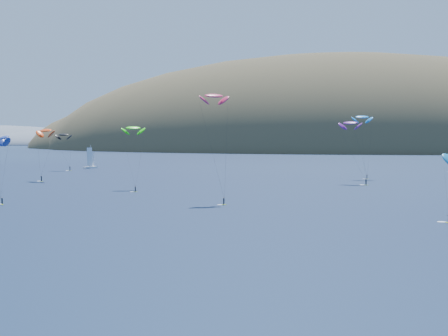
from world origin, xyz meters
TOP-DOWN VIEW (x-y plane):
  - ground at (0.00, 0.00)m, footprint 2800.00×2800.00m
  - island at (39.40, 562.36)m, footprint 730.00×300.00m
  - headland at (-445.26, 750.08)m, footprint 460.00×250.00m
  - sailboat at (-86.05, 217.08)m, footprint 9.19×8.59m
  - kitesurfer_1 at (-72.42, 145.56)m, footprint 9.15×8.39m
  - kitesurfer_3 at (-32.17, 122.47)m, footprint 8.74×14.40m
  - kitesurfer_4 at (37.09, 176.61)m, footprint 8.10×5.79m
  - kitesurfer_6 at (32.63, 154.93)m, footprint 10.03×11.66m
  - kitesurfer_9 at (-1.02, 92.51)m, footprint 8.51×10.98m
  - kitesurfer_10 at (-51.47, 82.07)m, footprint 7.42×10.62m
  - kitesurfer_12 at (-91.46, 200.54)m, footprint 8.42×4.80m

SIDE VIEW (x-z plane):
  - island at x=39.40m, z-range -115.74..94.26m
  - headland at x=-445.26m, z-range -33.36..26.64m
  - ground at x=0.00m, z-range 0.00..0.00m
  - sailboat at x=-86.05m, z-range -4.56..6.41m
  - kitesurfer_10 at x=-51.47m, z-range 6.83..24.57m
  - kitesurfer_12 at x=-91.46m, z-range 6.82..24.66m
  - kitesurfer_1 at x=-72.42m, z-range 7.59..27.50m
  - kitesurfer_3 at x=-32.17m, z-range 8.15..28.38m
  - kitesurfer_6 at x=32.63m, z-range 8.91..31.14m
  - kitesurfer_4 at x=37.09m, z-range 10.18..34.83m
  - kitesurfer_9 at x=-1.02m, z-range 11.92..39.94m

